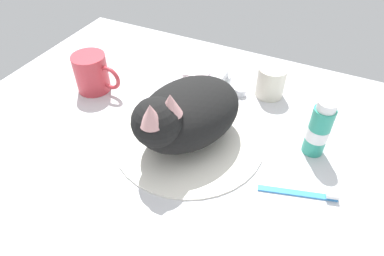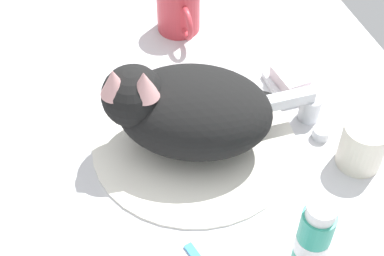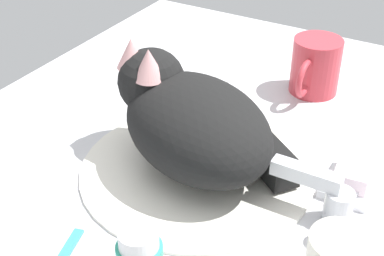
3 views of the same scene
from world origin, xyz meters
TOP-DOWN VIEW (x-y plane):
  - ground_plane at (0.00, 0.00)cm, footprint 110.00×82.50cm
  - sink_basin at (0.00, 0.00)cm, footprint 32.51×32.51cm
  - faucet at (0.00, 18.60)cm, footprint 11.97×10.73cm
  - cat at (-0.57, -1.36)cm, footprint 24.47×28.90cm
  - coffee_mug at (-29.78, 6.12)cm, footprint 12.65×8.26cm
  - rinse_cup at (11.00, 23.12)cm, footprint 6.90×6.90cm
  - soap_dish at (-7.39, 19.55)cm, footprint 9.00×6.40cm
  - soap_bar at (-7.39, 19.55)cm, footprint 6.81×5.04cm
  - toothpaste_bottle at (24.75, 7.99)cm, footprint 4.44×4.44cm

SIDE VIEW (x-z plane):
  - ground_plane at x=0.00cm, z-range -3.00..0.00cm
  - sink_basin at x=0.00cm, z-range 0.00..0.91cm
  - soap_dish at x=-7.39cm, z-range 0.00..1.20cm
  - soap_bar at x=-7.39cm, z-range 1.20..3.61cm
  - faucet at x=0.00cm, z-range -0.36..6.08cm
  - rinse_cup at x=11.00cm, z-range 0.00..7.67cm
  - coffee_mug at x=-29.78cm, z-range 0.00..9.61cm
  - toothpaste_bottle at x=24.75cm, z-range -0.46..12.46cm
  - cat at x=-0.57cm, z-range -0.19..15.84cm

